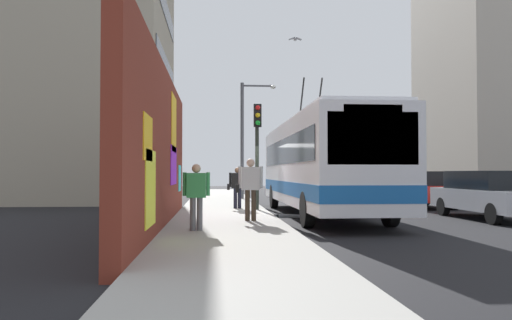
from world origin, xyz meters
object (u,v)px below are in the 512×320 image
parked_car_silver (490,194)px  city_bus (320,163)px  traffic_light (257,138)px  parked_car_navy (375,185)px  parked_car_red (419,188)px  pedestrian_midblock (237,185)px  pedestrian_near_wall (196,192)px  street_lamp (246,131)px  pedestrian_at_curb (250,184)px

parked_car_silver → city_bus: bearing=69.4°
city_bus → traffic_light: bearing=66.9°
parked_car_navy → parked_car_silver: bearing=-180.0°
parked_car_red → pedestrian_midblock: bearing=103.6°
parked_car_navy → pedestrian_near_wall: size_ratio=2.64×
parked_car_red → street_lamp: bearing=52.8°
city_bus → pedestrian_near_wall: city_bus is taller
traffic_light → street_lamp: size_ratio=0.63×
parked_car_red → street_lamp: street_lamp is taller
pedestrian_at_curb → pedestrian_near_wall: 2.75m
city_bus → street_lamp: 9.57m
parked_car_silver → pedestrian_at_curb: pedestrian_at_curb is taller
parked_car_red → parked_car_navy: 6.04m
pedestrian_near_wall → pedestrian_midblock: bearing=-10.1°
pedestrian_near_wall → traffic_light: 7.06m
street_lamp → pedestrian_at_curb: bearing=176.8°
city_bus → parked_car_silver: 5.65m
city_bus → pedestrian_at_curb: size_ratio=6.84×
parked_car_red → pedestrian_near_wall: (-9.31, 9.37, 0.23)m
parked_car_navy → pedestrian_at_curb: (-13.01, 7.92, 0.37)m
city_bus → parked_car_navy: 11.07m
parked_car_silver → pedestrian_midblock: bearing=65.4°
pedestrian_midblock → parked_car_silver: bearing=-114.6°
city_bus → pedestrian_at_curb: (-3.30, 2.72, -0.67)m
pedestrian_near_wall → street_lamp: 15.18m
pedestrian_near_wall → street_lamp: street_lamp is taller
parked_car_silver → pedestrian_at_curb: bearing=99.6°
parked_car_red → pedestrian_near_wall: bearing=134.8°
parked_car_silver → pedestrian_midblock: size_ratio=3.11×
traffic_light → street_lamp: street_lamp is taller
pedestrian_at_curb → parked_car_navy: bearing=-31.3°
parked_car_red → pedestrian_at_curb: (-6.98, 7.92, 0.36)m
traffic_light → street_lamp: 8.30m
pedestrian_near_wall → street_lamp: bearing=-8.3°
pedestrian_near_wall → traffic_light: bearing=-17.1°
parked_car_silver → pedestrian_near_wall: size_ratio=3.11×
city_bus → pedestrian_midblock: bearing=58.7°
pedestrian_at_curb → traffic_light: (4.21, -0.57, 1.61)m
pedestrian_near_wall → traffic_light: (6.54, -2.02, 1.74)m
traffic_light → pedestrian_midblock: bearing=40.7°
pedestrian_midblock → traffic_light: (-0.82, -0.71, 1.75)m
parked_car_silver → parked_car_navy: (11.67, 0.00, -0.00)m
parked_car_red → pedestrian_midblock: (-1.94, 8.06, 0.23)m
parked_car_silver → parked_car_red: 5.63m
street_lamp → pedestrian_midblock: bearing=173.6°
parked_car_navy → traffic_light: size_ratio=1.06×
traffic_light → street_lamp: (8.24, -0.13, 0.94)m
pedestrian_at_curb → street_lamp: 12.73m
city_bus → parked_car_navy: city_bus is taller
parked_car_red → pedestrian_near_wall: size_ratio=2.67×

